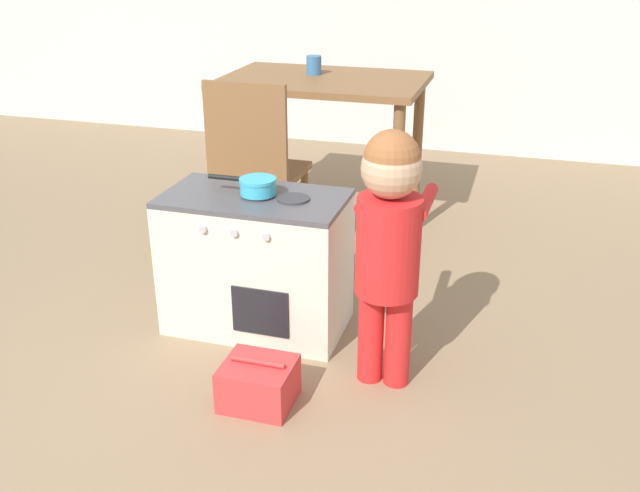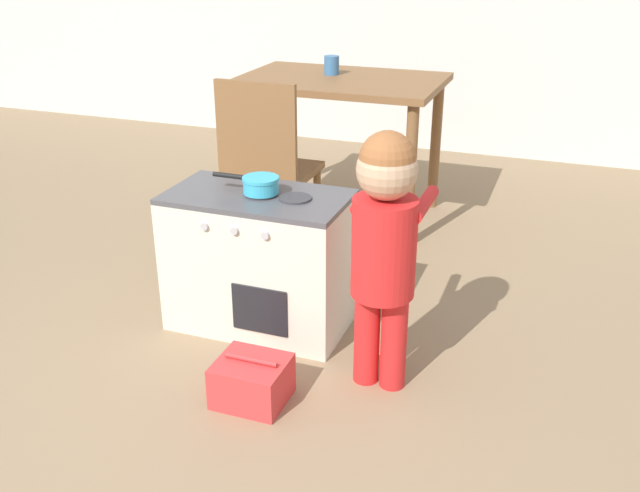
% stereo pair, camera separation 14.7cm
% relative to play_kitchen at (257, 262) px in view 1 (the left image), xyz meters
% --- Properties ---
extents(play_kitchen, '(0.68, 0.39, 0.55)m').
position_rel_play_kitchen_xyz_m(play_kitchen, '(0.00, 0.00, 0.00)').
color(play_kitchen, silver).
rests_on(play_kitchen, ground_plane).
extents(toy_pot, '(0.26, 0.14, 0.06)m').
position_rel_play_kitchen_xyz_m(toy_pot, '(0.01, 0.00, 0.31)').
color(toy_pot, '#38B2D6').
rests_on(toy_pot, play_kitchen).
extents(child_figure, '(0.23, 0.36, 0.89)m').
position_rel_play_kitchen_xyz_m(child_figure, '(0.55, -0.23, 0.29)').
color(child_figure, red).
rests_on(child_figure, ground_plane).
extents(toy_basket, '(0.23, 0.21, 0.16)m').
position_rel_play_kitchen_xyz_m(toy_basket, '(0.19, -0.48, -0.20)').
color(toy_basket, '#D13838').
rests_on(toy_basket, ground_plane).
extents(dining_table, '(1.03, 0.71, 0.74)m').
position_rel_play_kitchen_xyz_m(dining_table, '(-0.10, 1.23, 0.36)').
color(dining_table, brown).
rests_on(dining_table, ground_plane).
extents(dining_chair_near, '(0.37, 0.37, 0.85)m').
position_rel_play_kitchen_xyz_m(dining_chair_near, '(-0.22, 0.59, 0.18)').
color(dining_chair_near, brown).
rests_on(dining_chair_near, ground_plane).
extents(cup_on_table, '(0.08, 0.08, 0.10)m').
position_rel_play_kitchen_xyz_m(cup_on_table, '(-0.17, 1.31, 0.52)').
color(cup_on_table, teal).
rests_on(cup_on_table, dining_table).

